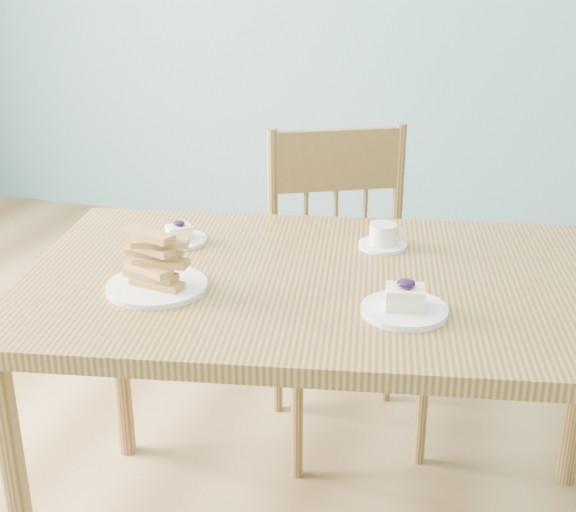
{
  "coord_description": "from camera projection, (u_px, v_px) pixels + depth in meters",
  "views": [
    {
      "loc": [
        0.7,
        -1.43,
        1.51
      ],
      "look_at": [
        0.18,
        0.24,
        0.79
      ],
      "focal_mm": 50.0,
      "sensor_mm": 36.0,
      "label": 1
    }
  ],
  "objects": [
    {
      "name": "room",
      "position": [
        161.0,
        19.0,
        1.52
      ],
      "size": [
        5.01,
        5.01,
        2.71
      ],
      "color": "#9E7749",
      "rests_on": "ground"
    },
    {
      "name": "dining_table",
      "position": [
        340.0,
        308.0,
        1.84
      ],
      "size": [
        1.58,
        1.09,
        0.78
      ],
      "rotation": [
        0.0,
        0.0,
        0.19
      ],
      "color": "olive",
      "rests_on": "ground"
    },
    {
      "name": "dining_chair",
      "position": [
        345.0,
        289.0,
        2.43
      ],
      "size": [
        0.58,
        0.57,
        0.96
      ],
      "rotation": [
        0.0,
        0.0,
        0.48
      ],
      "color": "olive",
      "rests_on": "ground"
    },
    {
      "name": "cheesecake_plate_near",
      "position": [
        405.0,
        305.0,
        1.64
      ],
      "size": [
        0.18,
        0.18,
        0.07
      ],
      "rotation": [
        0.0,
        0.0,
        0.19
      ],
      "color": "white",
      "rests_on": "dining_table"
    },
    {
      "name": "cheesecake_plate_far",
      "position": [
        180.0,
        237.0,
        2.01
      ],
      "size": [
        0.14,
        0.14,
        0.06
      ],
      "rotation": [
        0.0,
        0.0,
        0.72
      ],
      "color": "white",
      "rests_on": "dining_table"
    },
    {
      "name": "coffee_cup",
      "position": [
        383.0,
        237.0,
        1.98
      ],
      "size": [
        0.12,
        0.12,
        0.06
      ],
      "rotation": [
        0.0,
        0.0,
        0.26
      ],
      "color": "white",
      "rests_on": "dining_table"
    },
    {
      "name": "biscotti_plate",
      "position": [
        156.0,
        269.0,
        1.74
      ],
      "size": [
        0.22,
        0.22,
        0.13
      ],
      "rotation": [
        0.0,
        0.0,
        -0.1
      ],
      "color": "white",
      "rests_on": "dining_table"
    }
  ]
}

